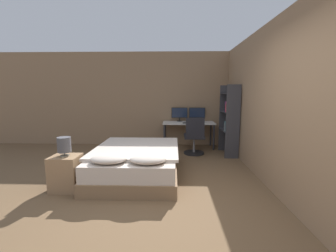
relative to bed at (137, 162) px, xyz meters
name	(u,v)px	position (x,y,z in m)	size (l,w,h in m)	color
ground_plane	(162,214)	(0.54, -1.35, -0.27)	(20.00, 20.00, 0.00)	brown
wall_back	(169,99)	(0.54, 2.59, 1.08)	(12.00, 0.06, 2.70)	#8E7051
wall_side_right	(260,104)	(2.27, 0.15, 1.08)	(0.06, 12.00, 2.70)	#8E7051
bed	(137,162)	(0.00, 0.00, 0.00)	(1.54, 2.01, 0.61)	#846647
nightstand	(66,173)	(-1.03, -0.64, 0.01)	(0.43, 0.40, 0.56)	#997551
bedside_lamp	(64,145)	(-1.03, -0.64, 0.47)	(0.20, 0.20, 0.30)	gray
desk	(189,125)	(1.11, 2.20, 0.37)	(1.43, 0.64, 0.72)	beige
monitor_left	(179,113)	(0.85, 2.42, 0.68)	(0.46, 0.16, 0.40)	black
monitor_right	(197,113)	(1.36, 2.42, 0.68)	(0.46, 0.16, 0.40)	black
keyboard	(189,123)	(1.11, 1.99, 0.46)	(0.34, 0.13, 0.02)	black
computer_mouse	(199,123)	(1.37, 1.99, 0.47)	(0.07, 0.05, 0.04)	black
office_chair	(194,139)	(1.21, 1.51, 0.13)	(0.52, 0.52, 0.94)	black
bookshelf	(230,117)	(2.06, 1.45, 0.68)	(0.33, 0.78, 1.73)	#333338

